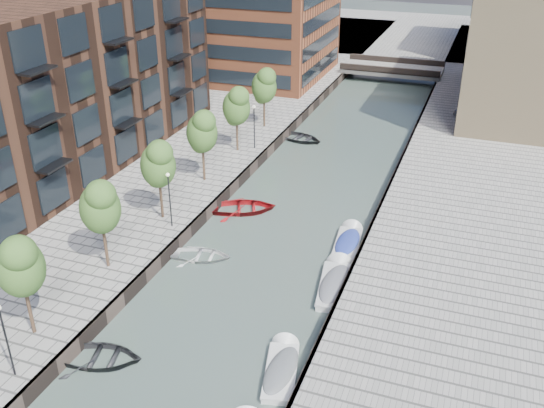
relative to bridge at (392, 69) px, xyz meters
The scene contains 26 objects.
water 32.03m from the bridge, 90.00° to the right, with size 300.00×300.00×0.00m, color #38473F.
quay_left 48.17m from the bridge, 138.37° to the right, with size 60.00×140.00×1.00m, color gray.
quay_right 35.79m from the bridge, 63.43° to the right, with size 20.00×140.00×1.00m, color gray.
quay_wall_left 32.59m from the bridge, 100.79° to the right, with size 0.25×140.00×1.00m, color #332823.
quay_wall_right 32.59m from the bridge, 79.21° to the right, with size 0.25×140.00×1.00m, color #332823.
far_closure 28.01m from the bridge, 90.00° to the left, with size 80.00×40.00×1.00m, color gray.
apartment_block 46.99m from the bridge, 115.46° to the right, with size 8.00×38.00×14.00m, color black.
tan_block_near 19.99m from the bridge, 32.01° to the right, with size 12.00×25.00×14.00m, color tan.
bridge is the anchor object (origin of this frame).
tree_1 61.71m from the bridge, 97.93° to the right, with size 2.50×2.50×5.95m.
tree_2 54.81m from the bridge, 98.95° to the right, with size 2.50×2.50×5.95m.
tree_3 47.92m from the bridge, 100.25° to the right, with size 2.50×2.50×5.95m.
tree_4 41.08m from the bridge, 102.00° to the right, with size 2.50×2.50×5.95m.
tree_5 34.30m from the bridge, 104.44° to the right, with size 2.50×2.50×5.95m.
tree_6 27.63m from the bridge, 108.10° to the right, with size 2.50×2.50×5.95m.
lamp_0 64.44m from the bridge, 96.42° to the right, with size 0.24×0.24×4.12m.
lamp_1 48.58m from the bridge, 98.53° to the right, with size 0.24×0.24×4.12m.
lamp_2 32.87m from the bridge, 102.68° to the right, with size 0.24×0.24×4.12m.
sloop_1 61.03m from the bridge, 94.35° to the right, with size 3.30×4.63×0.96m, color black.
sloop_2 42.57m from the bridge, 95.49° to the right, with size 3.67×5.14×1.06m, color maroon.
sloop_3 49.93m from the bridge, 94.68° to the right, with size 2.90×4.06×0.84m, color silver.
sloop_4 26.57m from the bridge, 100.04° to the right, with size 3.46×4.84×1.00m, color #242427.
motorboat_1 58.38m from the bridge, 85.43° to the right, with size 2.55×4.77×1.51m.
motorboat_3 44.76m from the bridge, 83.79° to the right, with size 2.09×4.90×1.59m.
motorboat_4 50.06m from the bridge, 83.90° to the right, with size 2.65×5.62×1.80m.
car 18.36m from the bridge, 54.35° to the right, with size 1.55×3.86×1.31m, color #B4B9B9.
Camera 1 is at (12.46, -8.98, 21.91)m, focal length 40.00 mm.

